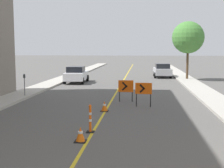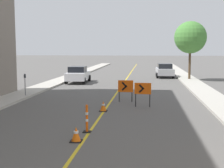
{
  "view_description": "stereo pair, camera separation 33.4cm",
  "coord_description": "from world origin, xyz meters",
  "px_view_note": "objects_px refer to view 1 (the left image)",
  "views": [
    {
      "loc": [
        1.93,
        5.22,
        3.32
      ],
      "look_at": [
        -0.03,
        25.35,
        1.0
      ],
      "focal_mm": 50.0,
      "sensor_mm": 36.0,
      "label": 1
    },
    {
      "loc": [
        2.26,
        5.26,
        3.32
      ],
      "look_at": [
        -0.03,
        25.35,
        1.0
      ],
      "focal_mm": 50.0,
      "sensor_mm": 36.0,
      "label": 2
    }
  ],
  "objects_px": {
    "traffic_cone_third": "(80,134)",
    "street_tree_right_near": "(188,38)",
    "parked_car_curb_mid": "(162,70)",
    "parking_meter_far_curb": "(24,80)",
    "traffic_cone_fourth": "(104,106)",
    "delineator_post_rear": "(90,120)",
    "arrow_barricade_secondary": "(144,90)",
    "parked_car_curb_near": "(76,74)",
    "arrow_barricade_primary": "(126,87)"
  },
  "relations": [
    {
      "from": "traffic_cone_fourth",
      "to": "arrow_barricade_secondary",
      "type": "relative_size",
      "value": 0.4
    },
    {
      "from": "street_tree_right_near",
      "to": "traffic_cone_fourth",
      "type": "bearing_deg",
      "value": -111.35
    },
    {
      "from": "traffic_cone_fourth",
      "to": "parked_car_curb_near",
      "type": "relative_size",
      "value": 0.13
    },
    {
      "from": "traffic_cone_fourth",
      "to": "parked_car_curb_mid",
      "type": "distance_m",
      "value": 20.58
    },
    {
      "from": "traffic_cone_fourth",
      "to": "parked_car_curb_mid",
      "type": "relative_size",
      "value": 0.13
    },
    {
      "from": "arrow_barricade_secondary",
      "to": "parking_meter_far_curb",
      "type": "distance_m",
      "value": 8.34
    },
    {
      "from": "traffic_cone_fourth",
      "to": "parked_car_curb_near",
      "type": "distance_m",
      "value": 14.21
    },
    {
      "from": "delineator_post_rear",
      "to": "street_tree_right_near",
      "type": "bearing_deg",
      "value": 72.44
    },
    {
      "from": "traffic_cone_fourth",
      "to": "street_tree_right_near",
      "type": "bearing_deg",
      "value": 68.65
    },
    {
      "from": "arrow_barricade_secondary",
      "to": "parked_car_curb_mid",
      "type": "xyz_separation_m",
      "value": [
        2.22,
        18.65,
        -0.18
      ]
    },
    {
      "from": "delineator_post_rear",
      "to": "street_tree_right_near",
      "type": "relative_size",
      "value": 0.19
    },
    {
      "from": "arrow_barricade_primary",
      "to": "parked_car_curb_near",
      "type": "xyz_separation_m",
      "value": [
        -5.36,
        10.39,
        -0.12
      ]
    },
    {
      "from": "parked_car_curb_mid",
      "to": "parking_meter_far_curb",
      "type": "relative_size",
      "value": 2.97
    },
    {
      "from": "delineator_post_rear",
      "to": "parked_car_curb_near",
      "type": "relative_size",
      "value": 0.26
    },
    {
      "from": "parking_meter_far_curb",
      "to": "traffic_cone_fourth",
      "type": "bearing_deg",
      "value": -34.0
    },
    {
      "from": "arrow_barricade_secondary",
      "to": "parked_car_curb_near",
      "type": "bearing_deg",
      "value": 122.01
    },
    {
      "from": "arrow_barricade_secondary",
      "to": "arrow_barricade_primary",
      "type": "bearing_deg",
      "value": 127.6
    },
    {
      "from": "parked_car_curb_mid",
      "to": "parking_meter_far_curb",
      "type": "distance_m",
      "value": 19.09
    },
    {
      "from": "traffic_cone_fourth",
      "to": "parked_car_curb_mid",
      "type": "xyz_separation_m",
      "value": [
        4.27,
        20.13,
        0.53
      ]
    },
    {
      "from": "parked_car_curb_near",
      "to": "parking_meter_far_curb",
      "type": "bearing_deg",
      "value": -101.49
    },
    {
      "from": "traffic_cone_third",
      "to": "street_tree_right_near",
      "type": "distance_m",
      "value": 23.92
    },
    {
      "from": "parked_car_curb_mid",
      "to": "traffic_cone_fourth",
      "type": "bearing_deg",
      "value": -104.26
    },
    {
      "from": "arrow_barricade_primary",
      "to": "parking_meter_far_curb",
      "type": "bearing_deg",
      "value": 173.64
    },
    {
      "from": "traffic_cone_third",
      "to": "arrow_barricade_secondary",
      "type": "height_order",
      "value": "arrow_barricade_secondary"
    },
    {
      "from": "parking_meter_far_curb",
      "to": "delineator_post_rear",
      "type": "bearing_deg",
      "value": -54.46
    },
    {
      "from": "delineator_post_rear",
      "to": "arrow_barricade_secondary",
      "type": "height_order",
      "value": "arrow_barricade_secondary"
    },
    {
      "from": "traffic_cone_fourth",
      "to": "street_tree_right_near",
      "type": "relative_size",
      "value": 0.09
    },
    {
      "from": "parked_car_curb_mid",
      "to": "parked_car_curb_near",
      "type": "bearing_deg",
      "value": -144.87
    },
    {
      "from": "traffic_cone_fourth",
      "to": "street_tree_right_near",
      "type": "distance_m",
      "value": 18.78
    },
    {
      "from": "delineator_post_rear",
      "to": "parked_car_curb_mid",
      "type": "distance_m",
      "value": 24.71
    },
    {
      "from": "parked_car_curb_mid",
      "to": "street_tree_right_near",
      "type": "height_order",
      "value": "street_tree_right_near"
    },
    {
      "from": "arrow_barricade_primary",
      "to": "parked_car_curb_mid",
      "type": "xyz_separation_m",
      "value": [
        3.31,
        17.02,
        -0.12
      ]
    },
    {
      "from": "parked_car_curb_near",
      "to": "parked_car_curb_mid",
      "type": "xyz_separation_m",
      "value": [
        8.67,
        6.63,
        0.0
      ]
    },
    {
      "from": "parked_car_curb_near",
      "to": "street_tree_right_near",
      "type": "relative_size",
      "value": 0.73
    },
    {
      "from": "traffic_cone_third",
      "to": "street_tree_right_near",
      "type": "xyz_separation_m",
      "value": [
        6.87,
        22.53,
        4.17
      ]
    },
    {
      "from": "parked_car_curb_mid",
      "to": "street_tree_right_near",
      "type": "bearing_deg",
      "value": -54.36
    },
    {
      "from": "traffic_cone_third",
      "to": "parking_meter_far_curb",
      "type": "bearing_deg",
      "value": 121.08
    },
    {
      "from": "parked_car_curb_near",
      "to": "street_tree_right_near",
      "type": "xyz_separation_m",
      "value": [
        11.06,
        3.56,
        3.63
      ]
    },
    {
      "from": "delineator_post_rear",
      "to": "parked_car_curb_near",
      "type": "xyz_separation_m",
      "value": [
        -4.34,
        17.7,
        0.32
      ]
    },
    {
      "from": "traffic_cone_fourth",
      "to": "arrow_barricade_primary",
      "type": "relative_size",
      "value": 0.41
    },
    {
      "from": "delineator_post_rear",
      "to": "parked_car_curb_near",
      "type": "height_order",
      "value": "parked_car_curb_near"
    },
    {
      "from": "arrow_barricade_primary",
      "to": "street_tree_right_near",
      "type": "height_order",
      "value": "street_tree_right_near"
    },
    {
      "from": "street_tree_right_near",
      "to": "parked_car_curb_mid",
      "type": "bearing_deg",
      "value": 127.91
    },
    {
      "from": "traffic_cone_fourth",
      "to": "arrow_barricade_secondary",
      "type": "height_order",
      "value": "arrow_barricade_secondary"
    },
    {
      "from": "traffic_cone_third",
      "to": "arrow_barricade_secondary",
      "type": "xyz_separation_m",
      "value": [
        2.26,
        6.95,
        0.72
      ]
    },
    {
      "from": "delineator_post_rear",
      "to": "parked_car_curb_mid",
      "type": "bearing_deg",
      "value": 79.9
    },
    {
      "from": "traffic_cone_fourth",
      "to": "parked_car_curb_near",
      "type": "bearing_deg",
      "value": 108.04
    },
    {
      "from": "traffic_cone_third",
      "to": "parked_car_curb_near",
      "type": "bearing_deg",
      "value": 102.47
    },
    {
      "from": "arrow_barricade_primary",
      "to": "traffic_cone_fourth",
      "type": "bearing_deg",
      "value": -106.37
    },
    {
      "from": "arrow_barricade_primary",
      "to": "arrow_barricade_secondary",
      "type": "distance_m",
      "value": 1.96
    }
  ]
}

